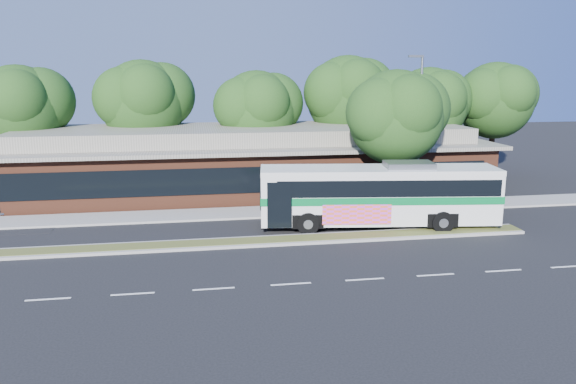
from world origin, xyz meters
name	(u,v)px	position (x,y,z in m)	size (l,w,h in m)	color
ground	(273,246)	(0.00, 0.00, 0.00)	(120.00, 120.00, 0.00)	black
median_strip	(271,241)	(0.00, 0.60, 0.07)	(26.00, 1.10, 0.15)	#494D21
sidewalk	(257,212)	(0.00, 6.40, 0.06)	(44.00, 2.60, 0.12)	gray
plaza_building	(246,160)	(0.00, 12.99, 2.13)	(33.20, 11.20, 4.45)	brown
lamp_post	(419,128)	(9.56, 6.00, 4.90)	(0.93, 0.18, 9.07)	slate
tree_bg_a	(26,106)	(-14.58, 15.14, 5.87)	(6.47, 5.80, 8.63)	black
tree_bg_b	(149,100)	(-6.57, 16.14, 6.14)	(6.69, 6.00, 9.00)	black
tree_bg_c	(262,108)	(1.40, 15.13, 5.59)	(6.24, 5.60, 8.26)	black
tree_bg_d	(353,95)	(8.45, 16.15, 6.42)	(6.91, 6.20, 9.37)	black
tree_bg_e	(433,104)	(14.42, 15.14, 5.74)	(6.47, 5.80, 8.50)	black
tree_bg_f	(499,99)	(20.43, 16.14, 6.06)	(6.69, 6.00, 8.92)	black
transit_bus	(380,191)	(6.06, 2.39, 1.95)	(12.71, 4.31, 3.51)	silver
sidewalk_tree	(401,115)	(8.59, 6.33, 5.64)	(6.20, 5.56, 8.29)	black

